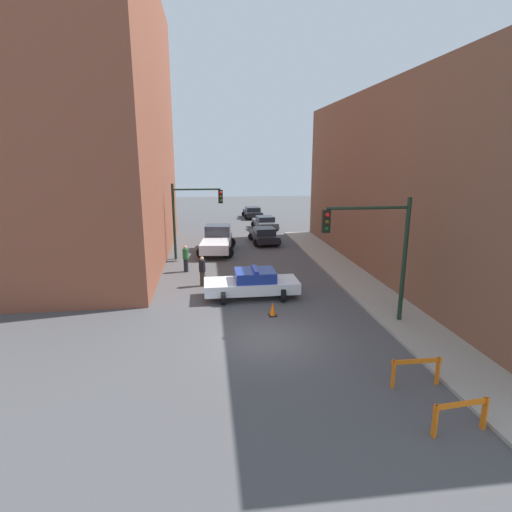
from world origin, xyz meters
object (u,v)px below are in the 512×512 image
pedestrian_crossing (202,271)px  pedestrian_corner (186,258)px  traffic_light_far (190,210)px  barrier_mid (416,368)px  white_truck (217,240)px  parked_car_mid (265,222)px  police_car (252,283)px  parked_car_near (264,235)px  traffic_light_near (379,242)px  traffic_cone (273,309)px  parked_car_far (253,212)px  barrier_front (461,412)px

pedestrian_crossing → pedestrian_corner: (-1.04, 2.97, 0.00)m
traffic_light_far → barrier_mid: bearing=-66.7°
white_truck → parked_car_mid: 10.59m
police_car → parked_car_near: police_car is taller
traffic_light_near → traffic_light_far: (-8.03, 12.36, -0.13)m
traffic_cone → parked_car_far: bearing=85.2°
pedestrian_corner → white_truck: bearing=22.9°
white_truck → parked_car_far: (4.63, 17.17, -0.23)m
police_car → parked_car_far: size_ratio=1.09×
pedestrian_corner → police_car: bearing=-100.8°
traffic_light_near → white_truck: size_ratio=0.93×
police_car → barrier_mid: bearing=-155.5°
police_car → white_truck: bearing=7.5°
parked_car_far → traffic_cone: size_ratio=6.63×
barrier_front → barrier_mid: bearing=90.2°
parked_car_near → parked_car_mid: size_ratio=0.99×
police_car → barrier_front: (4.06, -10.87, -0.11)m
parked_car_far → pedestrian_crossing: 25.98m
traffic_light_far → pedestrian_crossing: size_ratio=3.13×
traffic_light_near → pedestrian_corner: traffic_light_near is taller
white_truck → pedestrian_crossing: bearing=-91.0°
police_car → parked_car_far: (3.17, 27.51, -0.05)m
barrier_mid → pedestrian_corner: bearing=118.8°
parked_car_near → barrier_front: bearing=-88.9°
police_car → pedestrian_corner: bearing=34.0°
traffic_light_far → police_car: (3.31, -8.45, -2.67)m
parked_car_far → traffic_light_near: bearing=-88.8°
parked_car_near → pedestrian_crossing: pedestrian_crossing is taller
police_car → traffic_cone: 2.67m
parked_car_near → parked_car_far: 14.48m
parked_car_far → pedestrian_crossing: size_ratio=2.62×
traffic_light_far → barrier_front: 20.86m
parked_car_mid → barrier_mid: parked_car_mid is taller
parked_car_mid → barrier_front: size_ratio=2.76×
parked_car_near → barrier_front: parked_car_near is taller
police_car → pedestrian_corner: pedestrian_corner is taller
barrier_front → parked_car_mid: bearing=91.1°
white_truck → pedestrian_corner: 5.61m
parked_car_far → barrier_mid: 36.20m
white_truck → parked_car_mid: size_ratio=1.27×
pedestrian_corner → pedestrian_crossing: bearing=-116.1°
parked_car_near → traffic_light_near: bearing=-85.2°
pedestrian_crossing → pedestrian_corner: bearing=-78.0°
parked_car_mid → traffic_light_near: bearing=-91.0°
parked_car_mid → traffic_cone: bearing=-101.3°
pedestrian_corner → barrier_mid: bearing=-106.5°
traffic_light_near → parked_car_far: size_ratio=1.20×
parked_car_mid → police_car: bearing=-104.1°
parked_car_far → pedestrian_corner: bearing=-108.3°
traffic_light_near → traffic_cone: traffic_light_near is taller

